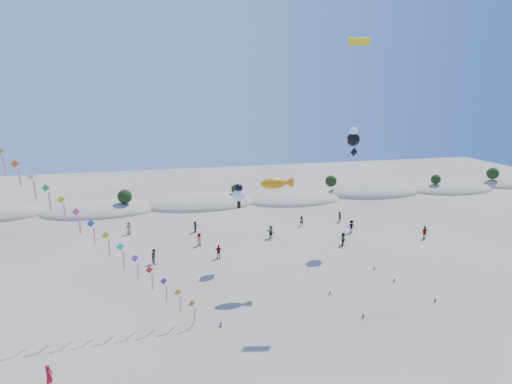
% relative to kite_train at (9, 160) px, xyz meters
% --- Properties ---
extents(ground, '(160.00, 160.00, 0.00)m').
position_rel_kite_train_xyz_m(ground, '(18.11, -11.64, -13.34)').
color(ground, '#87745D').
rests_on(ground, ground).
extents(dune_ridge, '(145.30, 11.49, 5.57)m').
position_rel_kite_train_xyz_m(dune_ridge, '(19.17, 33.50, -13.23)').
color(dune_ridge, gray).
rests_on(dune_ridge, ground).
extents(kite_train, '(29.17, 9.65, 25.81)m').
position_rel_kite_train_xyz_m(kite_train, '(0.00, 0.00, 0.00)').
color(kite_train, '#3F2D1E').
rests_on(kite_train, ground).
extents(fish_kite, '(6.62, 9.61, 10.47)m').
position_rel_kite_train_xyz_m(fish_kite, '(22.05, 2.51, -3.45)').
color(fish_kite, '#3F2D1E').
rests_on(fish_kite, ground).
extents(cartoon_kite_low, '(7.37, 10.35, 8.88)m').
position_rel_kite_train_xyz_m(cartoon_kite_low, '(19.39, 7.77, -5.57)').
color(cartoon_kite_low, '#3F2D1E').
rests_on(cartoon_kite_low, ground).
extents(cartoon_kite_high, '(2.26, 9.68, 14.29)m').
position_rel_kite_train_xyz_m(cartoon_kite_high, '(34.05, 11.06, -0.35)').
color(cartoon_kite_high, '#3F2D1E').
rests_on(cartoon_kite_high, ground).
extents(parafoil_kite, '(6.26, 7.52, 23.18)m').
position_rel_kite_train_xyz_m(parafoil_kite, '(29.50, 1.28, 8.78)').
color(parafoil_kite, '#3F2D1E').
rests_on(parafoil_kite, ground).
extents(dark_kite, '(1.05, 10.88, 12.07)m').
position_rel_kite_train_xyz_m(dark_kite, '(33.52, 7.07, -4.73)').
color(dark_kite, '#3F2D1E').
rests_on(dark_kite, ground).
extents(flyer_foreground, '(0.58, 0.69, 1.60)m').
position_rel_kite_train_xyz_m(flyer_foreground, '(3.46, -9.59, -12.54)').
color(flyer_foreground, '#B20E25').
rests_on(flyer_foreground, ground).
extents(beachgoers, '(37.81, 11.68, 1.69)m').
position_rel_kite_train_xyz_m(beachgoers, '(24.99, 13.96, -12.53)').
color(beachgoers, slate).
rests_on(beachgoers, ground).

